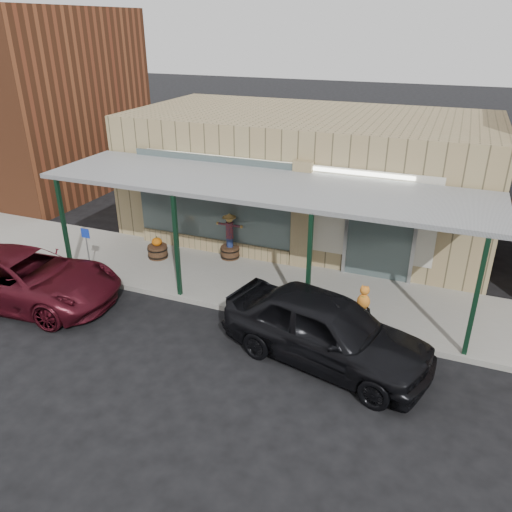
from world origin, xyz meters
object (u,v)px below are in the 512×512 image
at_px(barrel_scarecrow, 230,243).
at_px(car_maroon, 25,278).
at_px(handicap_sign, 87,244).
at_px(parked_sedan, 326,329).
at_px(barrel_pumpkin, 158,250).

xyz_separation_m(barrel_scarecrow, car_maroon, (-4.05, -4.30, 0.06)).
xyz_separation_m(handicap_sign, parked_sedan, (7.58, -1.44, -0.22)).
xyz_separation_m(barrel_pumpkin, parked_sedan, (6.21, -3.00, 0.40)).
bearing_deg(handicap_sign, barrel_scarecrow, 35.14).
distance_m(barrel_scarecrow, parked_sedan, 5.60).
xyz_separation_m(parked_sedan, car_maroon, (-8.13, -0.46, -0.09)).
distance_m(barrel_pumpkin, parked_sedan, 6.91).
bearing_deg(handicap_sign, barrel_pumpkin, 49.55).
bearing_deg(parked_sedan, handicap_sign, 92.70).
relative_size(handicap_sign, parked_sedan, 0.27).
distance_m(parked_sedan, car_maroon, 8.15).
bearing_deg(handicap_sign, car_maroon, -105.60).
relative_size(barrel_pumpkin, car_maroon, 0.15).
bearing_deg(car_maroon, parked_sedan, -91.93).
bearing_deg(car_maroon, handicap_sign, -21.46).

